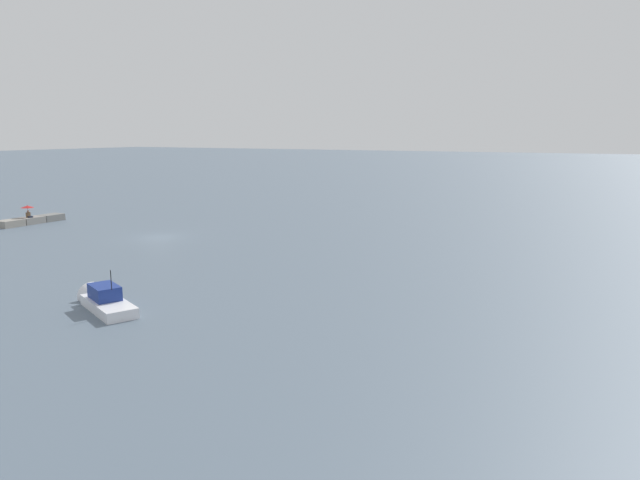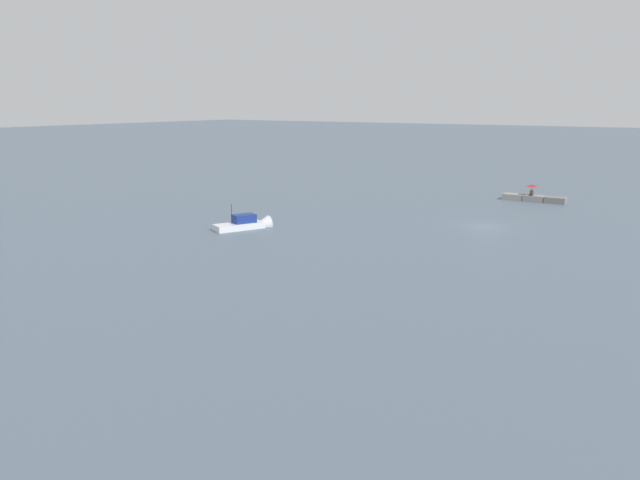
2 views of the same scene
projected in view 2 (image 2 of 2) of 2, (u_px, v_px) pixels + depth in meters
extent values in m
plane|color=slate|center=(485.00, 226.00, 56.46)|extent=(500.00, 500.00, 0.00)
cube|color=slate|center=(556.00, 200.00, 69.27)|extent=(2.26, 1.62, 0.69)
cube|color=gray|center=(534.00, 198.00, 70.51)|extent=(2.26, 1.62, 0.69)
cube|color=gray|center=(514.00, 197.00, 71.74)|extent=(2.26, 1.62, 0.69)
cube|color=#1E2333|center=(531.00, 195.00, 70.34)|extent=(0.36, 0.42, 0.16)
cube|color=brown|center=(532.00, 193.00, 70.53)|extent=(0.40, 0.22, 0.52)
sphere|color=tan|center=(532.00, 190.00, 70.45)|extent=(0.22, 0.22, 0.22)
cylinder|color=black|center=(532.00, 191.00, 70.50)|extent=(0.02, 0.02, 1.05)
cone|color=#B21E1E|center=(532.00, 185.00, 70.37)|extent=(1.25, 1.25, 0.22)
sphere|color=black|center=(532.00, 184.00, 70.34)|extent=(0.05, 0.05, 0.05)
cube|color=silver|center=(239.00, 227.00, 55.10)|extent=(3.34, 4.71, 0.74)
cone|color=silver|center=(261.00, 225.00, 56.26)|extent=(2.07, 2.07, 1.56)
cube|color=navy|center=(244.00, 218.00, 55.22)|extent=(1.94, 2.29, 0.74)
cube|color=#283847|center=(249.00, 217.00, 55.49)|extent=(1.10, 0.57, 0.52)
cylinder|color=black|center=(231.00, 210.00, 54.40)|extent=(0.04, 0.04, 1.04)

